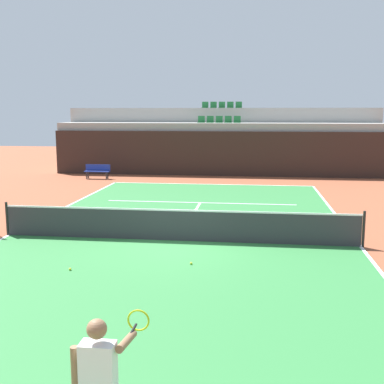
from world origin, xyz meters
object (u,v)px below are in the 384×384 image
object	(u,v)px
tennis_net	(177,225)
tennis_ball_0	(70,269)
tennis_ball_1	(191,263)
player_bench	(97,170)
player	(100,382)

from	to	relation	value
tennis_net	tennis_ball_0	distance (m)	3.87
tennis_ball_0	tennis_ball_1	xyz separation A→B (m)	(2.93, 0.85, 0.00)
tennis_ball_0	tennis_ball_1	bearing A→B (deg)	16.25
tennis_ball_0	tennis_ball_1	distance (m)	3.05
player_bench	tennis_net	bearing A→B (deg)	-62.64
tennis_net	player_bench	distance (m)	15.10
player	player_bench	size ratio (longest dim) A/B	1.14
player	tennis_ball_1	size ratio (longest dim) A/B	25.91
tennis_net	tennis_ball_1	world-z (taller)	tennis_net
tennis_ball_0	player_bench	bearing A→B (deg)	106.00
tennis_ball_0	player	bearing A→B (deg)	-65.81
player_bench	tennis_ball_0	size ratio (longest dim) A/B	22.73
player	tennis_ball_0	world-z (taller)	player
tennis_ball_1	player	bearing A→B (deg)	-90.44
player_bench	tennis_ball_0	xyz separation A→B (m)	(4.75, -16.57, -0.46)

